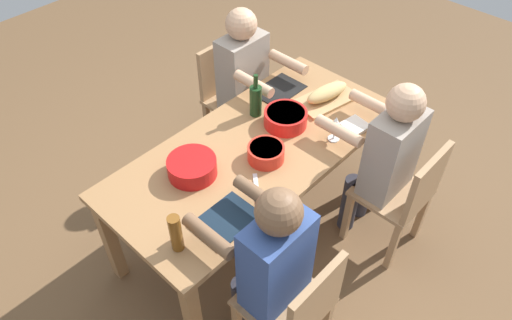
{
  "coord_description": "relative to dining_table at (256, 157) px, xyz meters",
  "views": [
    {
      "loc": [
        1.5,
        1.41,
        2.65
      ],
      "look_at": [
        0.0,
        0.0,
        0.63
      ],
      "focal_mm": 33.81,
      "sensor_mm": 36.0,
      "label": 1
    }
  ],
  "objects": [
    {
      "name": "serving_bowl_greens",
      "position": [
        -0.27,
        -0.01,
        0.14
      ],
      "size": [
        0.26,
        0.26,
        0.1
      ],
      "color": "red",
      "rests_on": "dining_table"
    },
    {
      "name": "beer_bottle",
      "position": [
        0.77,
        0.21,
        0.2
      ],
      "size": [
        0.06,
        0.06,
        0.22
      ],
      "primitive_type": "cylinder",
      "color": "brown",
      "rests_on": "dining_table"
    },
    {
      "name": "wine_bottle",
      "position": [
        -0.22,
        -0.21,
        0.2
      ],
      "size": [
        0.08,
        0.08,
        0.29
      ],
      "color": "#193819",
      "rests_on": "dining_table"
    },
    {
      "name": "serving_bowl_fruit",
      "position": [
        0.04,
        0.11,
        0.14
      ],
      "size": [
        0.21,
        0.21,
        0.09
      ],
      "color": "red",
      "rests_on": "dining_table"
    },
    {
      "name": "carving_knife",
      "position": [
        0.25,
        0.24,
        0.09
      ],
      "size": [
        0.17,
        0.19,
        0.01
      ],
      "primitive_type": "cube",
      "rotation": [
        0.0,
        0.0,
        0.84
      ],
      "color": "silver",
      "rests_on": "dining_table"
    },
    {
      "name": "cutting_board",
      "position": [
        -0.63,
        0.03,
        0.1
      ],
      "size": [
        0.43,
        0.29,
        0.02
      ],
      "primitive_type": "cube",
      "rotation": [
        0.0,
        0.0,
        -0.19
      ],
      "color": "tan",
      "rests_on": "dining_table"
    },
    {
      "name": "diner_far_left",
      "position": [
        -0.5,
        0.56,
        0.04
      ],
      "size": [
        0.41,
        0.53,
        1.2
      ],
      "color": "#2D2D38",
      "rests_on": "ground_plane"
    },
    {
      "name": "diner_near_left",
      "position": [
        -0.5,
        -0.56,
        0.04
      ],
      "size": [
        0.41,
        0.53,
        1.2
      ],
      "color": "#2D2D38",
      "rests_on": "ground_plane"
    },
    {
      "name": "ground_plane",
      "position": [
        0.0,
        0.0,
        -0.65
      ],
      "size": [
        8.0,
        8.0,
        0.0
      ],
      "primitive_type": "plane",
      "color": "brown"
    },
    {
      "name": "placemat_far_right",
      "position": [
        0.5,
        0.26,
        0.09
      ],
      "size": [
        0.32,
        0.23,
        0.01
      ],
      "primitive_type": "cube",
      "color": "#142333",
      "rests_on": "dining_table"
    },
    {
      "name": "bread_loaf",
      "position": [
        -0.63,
        0.03,
        0.15
      ],
      "size": [
        0.34,
        0.17,
        0.09
      ],
      "primitive_type": "ellipsoid",
      "rotation": [
        0.0,
        0.0,
        -0.19
      ],
      "color": "tan",
      "rests_on": "cutting_board"
    },
    {
      "name": "napkin_stack",
      "position": [
        -0.54,
        0.32,
        0.1
      ],
      "size": [
        0.16,
        0.16,
        0.02
      ],
      "primitive_type": "cube",
      "rotation": [
        0.0,
        0.0,
        -0.16
      ],
      "color": "white",
      "rests_on": "dining_table"
    },
    {
      "name": "chair_far_right",
      "position": [
        0.5,
        0.75,
        -0.17
      ],
      "size": [
        0.4,
        0.4,
        0.85
      ],
      "color": "#A87F56",
      "rests_on": "ground_plane"
    },
    {
      "name": "placemat_near_left",
      "position": [
        -0.5,
        -0.26,
        0.09
      ],
      "size": [
        0.32,
        0.23,
        0.01
      ],
      "primitive_type": "cube",
      "color": "black",
      "rests_on": "dining_table"
    },
    {
      "name": "dining_table",
      "position": [
        0.0,
        0.0,
        0.0
      ],
      "size": [
        1.83,
        0.85,
        0.74
      ],
      "color": "#9E7044",
      "rests_on": "ground_plane"
    },
    {
      "name": "chair_far_left",
      "position": [
        -0.5,
        0.75,
        -0.17
      ],
      "size": [
        0.4,
        0.4,
        0.85
      ],
      "color": "#A87F56",
      "rests_on": "ground_plane"
    },
    {
      "name": "chair_near_left",
      "position": [
        -0.5,
        -0.75,
        -0.17
      ],
      "size": [
        0.4,
        0.4,
        0.85
      ],
      "color": "#A87F56",
      "rests_on": "ground_plane"
    },
    {
      "name": "serving_bowl_pasta",
      "position": [
        0.4,
        -0.1,
        0.14
      ],
      "size": [
        0.27,
        0.27,
        0.1
      ],
      "color": "red",
      "rests_on": "dining_table"
    },
    {
      "name": "diner_far_right",
      "position": [
        0.5,
        0.56,
        0.04
      ],
      "size": [
        0.41,
        0.53,
        1.2
      ],
      "color": "#2D2D38",
      "rests_on": "ground_plane"
    },
    {
      "name": "wine_glass",
      "position": [
        -0.36,
        0.29,
        0.2
      ],
      "size": [
        0.08,
        0.08,
        0.17
      ],
      "color": "silver",
      "rests_on": "dining_table"
    }
  ]
}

